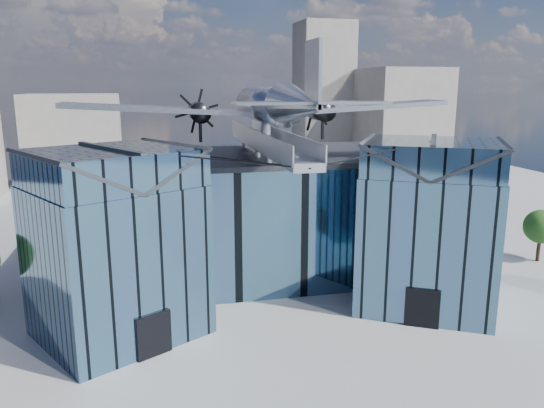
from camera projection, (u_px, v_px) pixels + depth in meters
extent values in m
plane|color=gray|center=(278.00, 311.00, 36.95)|extent=(120.00, 120.00, 0.00)
cube|color=#456C8D|center=(254.00, 215.00, 44.46)|extent=(28.00, 14.00, 9.50)
cube|color=#282B30|center=(253.00, 156.00, 43.37)|extent=(28.00, 14.00, 0.40)
cube|color=#456C8D|center=(117.00, 261.00, 32.68)|extent=(11.79, 11.43, 9.50)
cube|color=#456C8D|center=(111.00, 168.00, 31.39)|extent=(11.56, 11.20, 2.20)
cube|color=#282B30|center=(73.00, 172.00, 29.90)|extent=(7.98, 9.23, 2.40)
cube|color=#282B30|center=(145.00, 164.00, 32.88)|extent=(7.98, 9.23, 2.40)
cube|color=#282B30|center=(109.00, 148.00, 31.14)|extent=(4.30, 7.10, 0.18)
cube|color=black|center=(154.00, 335.00, 30.54)|extent=(2.03, 1.32, 2.60)
cube|color=black|center=(179.00, 247.00, 35.66)|extent=(0.34, 0.34, 9.50)
cube|color=#456C8D|center=(427.00, 240.00, 37.22)|extent=(11.79, 11.43, 9.50)
cube|color=#456C8D|center=(433.00, 157.00, 35.93)|extent=(11.56, 11.20, 2.20)
cube|color=#282B30|center=(399.00, 156.00, 36.58)|extent=(7.98, 9.23, 2.40)
cube|color=#282B30|center=(468.00, 158.00, 35.28)|extent=(7.98, 9.23, 2.40)
cube|color=#282B30|center=(434.00, 140.00, 35.68)|extent=(4.30, 7.10, 0.18)
cube|color=black|center=(422.00, 308.00, 34.20)|extent=(2.03, 1.32, 2.60)
cube|color=black|center=(363.00, 235.00, 38.52)|extent=(0.34, 0.34, 9.50)
cube|color=#9498A0|center=(267.00, 146.00, 37.83)|extent=(1.80, 21.00, 0.50)
cube|color=#9498A0|center=(255.00, 137.00, 37.49)|extent=(0.08, 21.00, 1.10)
cube|color=#9498A0|center=(280.00, 137.00, 37.88)|extent=(0.08, 21.00, 1.10)
cylinder|color=#9498A0|center=(245.00, 142.00, 47.02)|extent=(0.44, 0.44, 1.35)
cylinder|color=#9498A0|center=(258.00, 150.00, 41.31)|extent=(0.44, 0.44, 1.35)
cylinder|color=#9498A0|center=(269.00, 157.00, 37.50)|extent=(0.44, 0.44, 1.35)
cylinder|color=#9498A0|center=(266.00, 132.00, 38.10)|extent=(0.70, 0.70, 1.40)
cylinder|color=black|center=(204.00, 158.00, 29.50)|extent=(10.55, 6.08, 0.69)
cylinder|color=black|center=(379.00, 153.00, 31.77)|extent=(10.55, 6.08, 0.69)
cylinder|color=black|center=(230.00, 159.00, 35.40)|extent=(6.09, 17.04, 1.19)
cylinder|color=black|center=(316.00, 156.00, 36.70)|extent=(6.09, 17.04, 1.19)
cylinder|color=#A1A7AE|center=(266.00, 105.00, 37.67)|extent=(2.50, 11.00, 2.50)
sphere|color=#A1A7AE|center=(252.00, 102.00, 42.90)|extent=(2.50, 2.50, 2.50)
cube|color=black|center=(254.00, 94.00, 41.80)|extent=(1.60, 1.40, 0.50)
cone|color=#A1A7AE|center=(300.00, 105.00, 29.04)|extent=(2.50, 7.00, 2.50)
cube|color=#A1A7AE|center=(313.00, 74.00, 26.50)|extent=(0.18, 2.40, 3.40)
cube|color=#A1A7AE|center=(312.00, 103.00, 26.90)|extent=(8.00, 1.80, 0.14)
cube|color=#A1A7AE|center=(165.00, 109.00, 37.17)|extent=(14.00, 3.20, 1.08)
cylinder|color=black|center=(199.00, 112.00, 38.32)|extent=(1.44, 3.20, 1.44)
cone|color=black|center=(197.00, 111.00, 40.03)|extent=(0.70, 0.70, 0.70)
cube|color=black|center=(197.00, 111.00, 40.17)|extent=(1.05, 0.06, 3.33)
cube|color=black|center=(197.00, 111.00, 40.17)|extent=(2.53, 0.06, 2.53)
cube|color=black|center=(197.00, 111.00, 40.17)|extent=(3.33, 0.06, 1.05)
cylinder|color=black|center=(200.00, 130.00, 38.02)|extent=(0.24, 0.24, 1.75)
cube|color=#A1A7AE|center=(353.00, 108.00, 40.20)|extent=(14.00, 3.20, 1.08)
cylinder|color=black|center=(320.00, 111.00, 40.30)|extent=(1.44, 3.20, 1.44)
cone|color=black|center=(313.00, 110.00, 42.02)|extent=(0.70, 0.70, 0.70)
cube|color=black|center=(313.00, 110.00, 42.16)|extent=(1.05, 0.06, 3.33)
cube|color=black|center=(313.00, 110.00, 42.16)|extent=(2.53, 0.06, 2.53)
cube|color=black|center=(313.00, 110.00, 42.16)|extent=(3.33, 0.06, 1.05)
cylinder|color=black|center=(323.00, 128.00, 40.00)|extent=(0.24, 0.24, 1.75)
cube|color=gray|center=(399.00, 124.00, 87.54)|extent=(12.00, 14.00, 18.00)
cube|color=gray|center=(74.00, 139.00, 83.40)|extent=(14.00, 10.00, 14.00)
cube|color=gray|center=(323.00, 98.00, 94.01)|extent=(9.00, 9.00, 26.00)
cylinder|color=black|center=(538.00, 249.00, 47.12)|extent=(0.32, 0.32, 2.29)
sphere|color=#274F1B|center=(541.00, 227.00, 46.67)|extent=(3.00, 3.00, 3.00)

